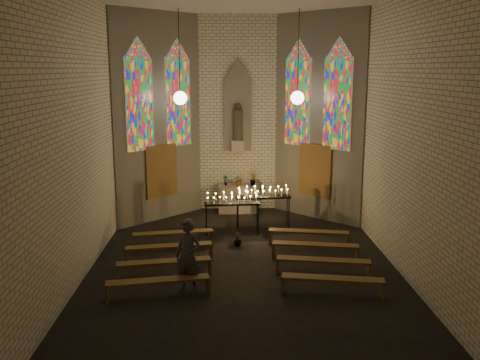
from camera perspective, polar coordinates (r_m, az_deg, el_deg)
name	(u,v)px	position (r m, az deg, el deg)	size (l,w,h in m)	color
floor	(243,266)	(14.32, 0.32, -9.20)	(12.00, 12.00, 0.00)	black
room	(240,115)	(16.80, -0.04, 6.97)	(8.22, 12.43, 7.00)	#F3EBCB
altar	(238,199)	(19.38, -0.21, -2.02)	(1.40, 0.60, 1.00)	#BBAB99
flower_vase_left	(225,180)	(19.22, -1.56, -0.04)	(0.20, 0.13, 0.37)	#4C723F
flower_vase_center	(239,180)	(19.18, -0.06, 0.02)	(0.38, 0.33, 0.43)	#4C723F
flower_vase_right	(253,180)	(19.18, 1.44, 0.04)	(0.25, 0.20, 0.45)	#4C723F
aisle_flower_pot	(238,239)	(15.83, -0.26, -6.34)	(0.23, 0.23, 0.40)	#4C723F
votive_stand_left	(232,201)	(16.70, -0.86, -2.21)	(1.75, 0.50, 1.27)	black
votive_stand_right	(263,194)	(17.42, 2.48, -1.51)	(1.81, 0.55, 1.31)	black
pew_left_0	(173,235)	(15.86, -7.14, -5.79)	(2.35, 0.71, 0.45)	brown
pew_right_0	(309,233)	(15.97, 7.33, -5.67)	(2.35, 0.71, 0.45)	brown
pew_left_1	(169,248)	(14.72, -7.58, -7.20)	(2.35, 0.71, 0.45)	brown
pew_right_1	(315,247)	(14.84, 8.04, -7.06)	(2.35, 0.71, 0.45)	brown
pew_left_2	(164,264)	(13.60, -8.10, -8.85)	(2.35, 0.71, 0.45)	brown
pew_right_2	(323,262)	(13.73, 8.87, -8.67)	(2.35, 0.71, 0.45)	brown
pew_left_3	(158,283)	(12.49, -8.72, -10.78)	(2.35, 0.71, 0.45)	brown
pew_right_3	(333,281)	(12.64, 9.85, -10.56)	(2.35, 0.71, 0.45)	brown
visitor	(188,256)	(12.58, -5.55, -8.04)	(0.64, 0.42, 1.75)	#44444D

